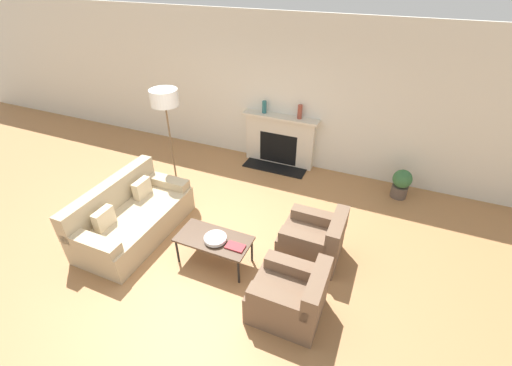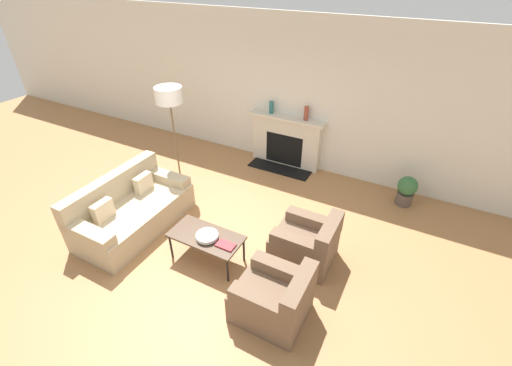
# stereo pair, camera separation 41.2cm
# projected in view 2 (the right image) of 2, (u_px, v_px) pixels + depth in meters

# --- Properties ---
(ground_plane) EXTENTS (18.00, 18.00, 0.00)m
(ground_plane) POSITION_uv_depth(u_px,v_px,m) (202.00, 251.00, 5.08)
(ground_plane) COLOR #A87547
(wall_back) EXTENTS (18.00, 0.06, 2.90)m
(wall_back) POSITION_uv_depth(u_px,v_px,m) (290.00, 94.00, 6.57)
(wall_back) COLOR silver
(wall_back) RESTS_ON ground_plane
(fireplace) EXTENTS (1.55, 0.59, 1.05)m
(fireplace) POSITION_uv_depth(u_px,v_px,m) (286.00, 142.00, 6.97)
(fireplace) COLOR beige
(fireplace) RESTS_ON ground_plane
(couch) EXTENTS (0.95, 1.84, 0.85)m
(couch) POSITION_uv_depth(u_px,v_px,m) (131.00, 210.00, 5.41)
(couch) COLOR tan
(couch) RESTS_ON ground_plane
(armchair_near) EXTENTS (0.84, 0.72, 0.76)m
(armchair_near) POSITION_uv_depth(u_px,v_px,m) (274.00, 298.00, 4.02)
(armchair_near) COLOR brown
(armchair_near) RESTS_ON ground_plane
(armchair_far) EXTENTS (0.84, 0.72, 0.76)m
(armchair_far) POSITION_uv_depth(u_px,v_px,m) (307.00, 243.00, 4.79)
(armchair_far) COLOR brown
(armchair_far) RESTS_ON ground_plane
(coffee_table) EXTENTS (1.03, 0.51, 0.44)m
(coffee_table) POSITION_uv_depth(u_px,v_px,m) (206.00, 238.00, 4.74)
(coffee_table) COLOR #4C3828
(coffee_table) RESTS_ON ground_plane
(bowl) EXTENTS (0.31, 0.31, 0.07)m
(bowl) POSITION_uv_depth(u_px,v_px,m) (207.00, 236.00, 4.66)
(bowl) COLOR silver
(bowl) RESTS_ON coffee_table
(book) EXTENTS (0.25, 0.15, 0.02)m
(book) POSITION_uv_depth(u_px,v_px,m) (226.00, 245.00, 4.55)
(book) COLOR #9E2D33
(book) RESTS_ON coffee_table
(floor_lamp) EXTENTS (0.46, 0.46, 1.90)m
(floor_lamp) POSITION_uv_depth(u_px,v_px,m) (170.00, 102.00, 5.67)
(floor_lamp) COLOR brown
(floor_lamp) RESTS_ON ground_plane
(mantel_vase_left) EXTENTS (0.09, 0.09, 0.24)m
(mantel_vase_left) POSITION_uv_depth(u_px,v_px,m) (271.00, 107.00, 6.76)
(mantel_vase_left) COLOR #28666B
(mantel_vase_left) RESTS_ON fireplace
(mantel_vase_center_left) EXTENTS (0.09, 0.09, 0.27)m
(mantel_vase_center_left) POSITION_uv_depth(u_px,v_px,m) (306.00, 113.00, 6.46)
(mantel_vase_center_left) COLOR brown
(mantel_vase_center_left) RESTS_ON fireplace
(potted_plant) EXTENTS (0.33, 0.33, 0.54)m
(potted_plant) POSITION_uv_depth(u_px,v_px,m) (406.00, 190.00, 5.91)
(potted_plant) COLOR brown
(potted_plant) RESTS_ON ground_plane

